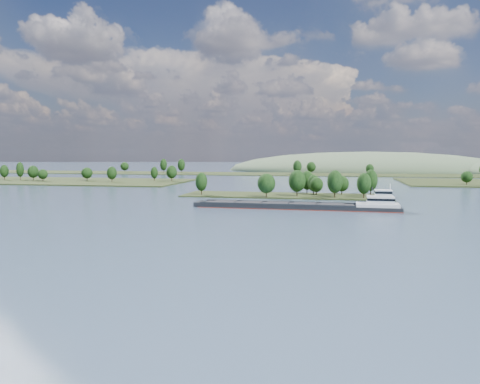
# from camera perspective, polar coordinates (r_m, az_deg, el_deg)

# --- Properties ---
(ground) EXTENTS (1800.00, 1800.00, 0.00)m
(ground) POSITION_cam_1_polar(r_m,az_deg,el_deg) (171.01, 3.50, -2.36)
(ground) COLOR #3A5065
(ground) RESTS_ON ground
(tree_island) EXTENTS (100.00, 32.38, 13.97)m
(tree_island) POSITION_cam_1_polar(r_m,az_deg,el_deg) (227.81, 7.23, 0.44)
(tree_island) COLOR black
(tree_island) RESTS_ON ground
(back_shoreline) EXTENTS (900.00, 60.00, 15.44)m
(back_shoreline) POSITION_cam_1_polar(r_m,az_deg,el_deg) (448.70, 9.37, 2.18)
(back_shoreline) COLOR black
(back_shoreline) RESTS_ON ground
(hill_west) EXTENTS (320.00, 160.00, 44.00)m
(hill_west) POSITION_cam_1_polar(r_m,az_deg,el_deg) (549.70, 15.23, 2.49)
(hill_west) COLOR #44583C
(hill_west) RESTS_ON ground
(cargo_barge) EXTENTS (78.76, 11.80, 10.62)m
(cargo_barge) POSITION_cam_1_polar(r_m,az_deg,el_deg) (179.64, 8.48, -1.62)
(cargo_barge) COLOR black
(cargo_barge) RESTS_ON ground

